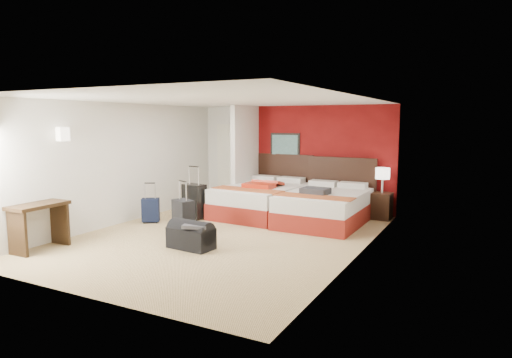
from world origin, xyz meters
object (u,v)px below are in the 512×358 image
Objects in this scene: suitcase_black at (194,202)px; desk at (40,227)px; red_suitcase_open at (264,184)px; nightstand at (381,206)px; suitcase_navy at (151,211)px; table_lamp at (382,180)px; bed_left at (262,201)px; suitcase_charcoal at (183,218)px; duffel_bag at (191,237)px; bed_right at (325,208)px.

desk is at bearing -94.11° from suitcase_black.
red_suitcase_open reaches higher than suitcase_black.
suitcase_navy is (-4.23, -2.61, -0.05)m from nightstand.
bed_left is at bearing -161.35° from table_lamp.
suitcase_charcoal is at bearing 50.03° from desk.
suitcase_charcoal is (-3.00, -3.12, -0.54)m from table_lamp.
suitcase_black is (-1.24, -0.91, -0.36)m from red_suitcase_open.
nightstand is 4.46m from duffel_bag.
red_suitcase_open is at bearing -158.54° from table_lamp.
bed_right is 3.78× the size of nightstand.
table_lamp reaches higher than bed_left.
bed_right is 2.82m from suitcase_black.
nightstand is at bearing 63.38° from duffel_bag.
suitcase_black is at bearing -134.69° from bed_left.
nightstand is 4.33m from suitcase_charcoal.
duffel_bag is at bearing -63.36° from suitcase_navy.
red_suitcase_open is 1.63× the size of table_lamp.
suitcase_black is 1.50× the size of suitcase_navy.
suitcase_black is 3.28m from desk.
bed_right is at bearing -132.91° from nightstand.
table_lamp is (0.96, 0.99, 0.52)m from bed_right.
desk reaches higher than suitcase_navy.
nightstand is at bearing 38.21° from suitcase_black.
nightstand is 0.80× the size of suitcase_black.
desk is at bearing -111.96° from bed_left.
bed_left is at bearing 175.29° from bed_right.
table_lamp is at bearing 46.65° from desk.
suitcase_navy is 0.63× the size of duffel_bag.
bed_left is 3.51× the size of suitcase_charcoal.
bed_left is 2.39× the size of desk.
suitcase_black is (-3.64, -1.86, -0.49)m from table_lamp.
suitcase_charcoal is 0.83× the size of duffel_bag.
bed_left is 4.09× the size of table_lamp.
suitcase_black is at bearing 20.71° from suitcase_navy.
red_suitcase_open reaches higher than suitcase_charcoal.
desk is (-4.51, -5.02, -0.46)m from table_lamp.
bed_right is 3.45× the size of suitcase_charcoal.
bed_left is 1.02× the size of bed_right.
nightstand is (0.96, 0.99, -0.04)m from bed_right.
suitcase_navy is 2.43m from desk.
bed_left is at bearing 52.82° from suitcase_black.
bed_left is 2.65m from nightstand.
desk is at bearing -130.61° from nightstand.
bed_right is at bearing 68.87° from duffel_bag.
bed_right is 2.47× the size of red_suitcase_open.
nightstand is at bearing 46.24° from bed_right.
duffel_bag is at bearing -115.70° from bed_right.
table_lamp is 0.71× the size of duffel_bag.
red_suitcase_open reaches higher than desk.
bed_right is 4.03× the size of table_lamp.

